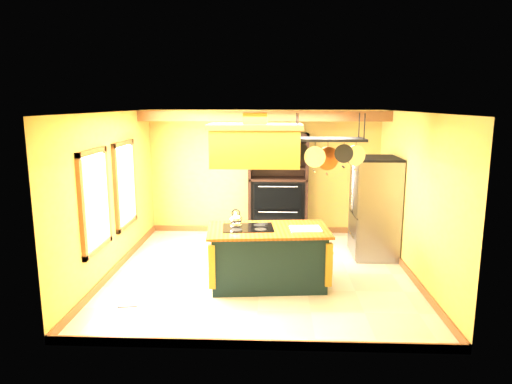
# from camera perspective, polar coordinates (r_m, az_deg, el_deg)

# --- Properties ---
(floor) EXTENTS (5.00, 5.00, 0.00)m
(floor) POSITION_cam_1_polar(r_m,az_deg,el_deg) (7.92, 0.60, -9.99)
(floor) COLOR beige
(floor) RESTS_ON ground
(ceiling) EXTENTS (5.00, 5.00, 0.00)m
(ceiling) POSITION_cam_1_polar(r_m,az_deg,el_deg) (7.39, 0.64, 9.96)
(ceiling) COLOR white
(ceiling) RESTS_ON wall_back
(wall_back) EXTENTS (5.00, 0.02, 2.70)m
(wall_back) POSITION_cam_1_polar(r_m,az_deg,el_deg) (10.00, 1.06, 2.48)
(wall_back) COLOR #C29347
(wall_back) RESTS_ON floor
(wall_front) EXTENTS (5.00, 0.02, 2.70)m
(wall_front) POSITION_cam_1_polar(r_m,az_deg,el_deg) (5.11, -0.24, -5.93)
(wall_front) COLOR #C29347
(wall_front) RESTS_ON floor
(wall_left) EXTENTS (0.02, 5.00, 2.70)m
(wall_left) POSITION_cam_1_polar(r_m,az_deg,el_deg) (8.01, -17.56, -0.20)
(wall_left) COLOR #C29347
(wall_left) RESTS_ON floor
(wall_right) EXTENTS (0.02, 5.00, 2.70)m
(wall_right) POSITION_cam_1_polar(r_m,az_deg,el_deg) (7.87, 19.14, -0.49)
(wall_right) COLOR #C29347
(wall_right) RESTS_ON floor
(ceiling_beam) EXTENTS (5.00, 0.15, 0.20)m
(ceiling_beam) POSITION_cam_1_polar(r_m,az_deg,el_deg) (9.09, 0.97, 9.47)
(ceiling_beam) COLOR brown
(ceiling_beam) RESTS_ON ceiling
(window_near) EXTENTS (0.06, 1.06, 1.56)m
(window_near) POSITION_cam_1_polar(r_m,az_deg,el_deg) (7.26, -19.44, -1.05)
(window_near) COLOR brown
(window_near) RESTS_ON wall_left
(window_far) EXTENTS (0.06, 1.06, 1.56)m
(window_far) POSITION_cam_1_polar(r_m,az_deg,el_deg) (8.55, -16.01, 0.91)
(window_far) COLOR brown
(window_far) RESTS_ON wall_left
(kitchen_island) EXTENTS (1.97, 1.21, 1.11)m
(kitchen_island) POSITION_cam_1_polar(r_m,az_deg,el_deg) (7.26, 1.50, -8.02)
(kitchen_island) COLOR #12282A
(kitchen_island) RESTS_ON floor
(range_hood) EXTENTS (1.40, 0.79, 0.80)m
(range_hood) POSITION_cam_1_polar(r_m,az_deg,el_deg) (6.89, -0.08, 6.06)
(range_hood) COLOR #A37928
(range_hood) RESTS_ON ceiling
(pot_rack) EXTENTS (1.14, 0.53, 0.87)m
(pot_rack) POSITION_cam_1_polar(r_m,az_deg,el_deg) (6.95, 9.11, 5.66)
(pot_rack) COLOR black
(pot_rack) RESTS_ON ceiling
(refrigerator) EXTENTS (0.79, 0.94, 1.83)m
(refrigerator) POSITION_cam_1_polar(r_m,az_deg,el_deg) (8.77, 14.57, -2.15)
(refrigerator) COLOR gray
(refrigerator) RESTS_ON floor
(hutch) EXTENTS (1.26, 0.57, 2.22)m
(hutch) POSITION_cam_1_polar(r_m,az_deg,el_deg) (9.84, 2.74, -0.54)
(hutch) COLOR black
(hutch) RESTS_ON floor
(floor_register) EXTENTS (0.30, 0.18, 0.01)m
(floor_register) POSITION_cam_1_polar(r_m,az_deg,el_deg) (6.95, -15.72, -13.48)
(floor_register) COLOR black
(floor_register) RESTS_ON floor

